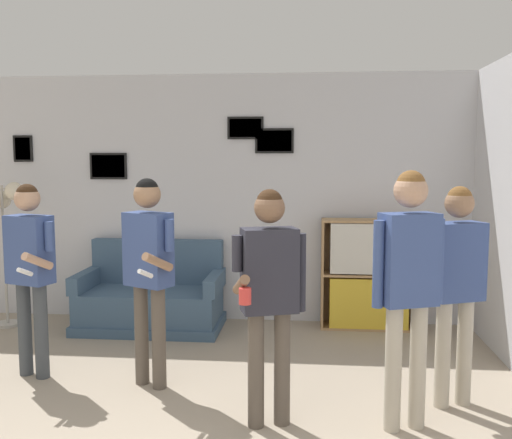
# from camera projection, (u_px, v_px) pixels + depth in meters

# --- Properties ---
(wall_back) EXTENTS (7.91, 0.08, 2.70)m
(wall_back) POSITION_uv_depth(u_px,v_px,m) (215.00, 198.00, 6.29)
(wall_back) COLOR silver
(wall_back) RESTS_ON ground_plane
(couch) EXTENTS (1.51, 0.80, 0.91)m
(couch) POSITION_uv_depth(u_px,v_px,m) (152.00, 300.00, 6.06)
(couch) COLOR #3D5670
(couch) RESTS_ON ground_plane
(bookshelf) EXTENTS (0.99, 0.30, 1.16)m
(bookshelf) POSITION_uv_depth(u_px,v_px,m) (368.00, 274.00, 6.00)
(bookshelf) COLOR #A87F51
(bookshelf) RESTS_ON ground_plane
(floor_lamp) EXTENTS (0.40, 0.44, 1.55)m
(floor_lamp) POSITION_uv_depth(u_px,v_px,m) (3.00, 215.00, 6.02)
(floor_lamp) COLOR #ADA89E
(floor_lamp) RESTS_ON ground_plane
(person_player_foreground_left) EXTENTS (0.48, 0.54, 1.59)m
(person_player_foreground_left) POSITION_uv_depth(u_px,v_px,m) (30.00, 261.00, 4.62)
(person_player_foreground_left) COLOR #3D4247
(person_player_foreground_left) RESTS_ON ground_plane
(person_player_foreground_center) EXTENTS (0.46, 0.58, 1.65)m
(person_player_foreground_center) POSITION_uv_depth(u_px,v_px,m) (148.00, 260.00, 4.42)
(person_player_foreground_center) COLOR brown
(person_player_foreground_center) RESTS_ON ground_plane
(person_watcher_holding_cup) EXTENTS (0.48, 0.50, 1.60)m
(person_watcher_holding_cup) POSITION_uv_depth(u_px,v_px,m) (269.00, 284.00, 3.75)
(person_watcher_holding_cup) COLOR brown
(person_watcher_holding_cup) RESTS_ON ground_plane
(person_spectator_near_bookshelf) EXTENTS (0.47, 0.31, 1.72)m
(person_spectator_near_bookshelf) POSITION_uv_depth(u_px,v_px,m) (408.00, 272.00, 3.70)
(person_spectator_near_bookshelf) COLOR #B7AD99
(person_spectator_near_bookshelf) RESTS_ON ground_plane
(person_spectator_far_right) EXTENTS (0.47, 0.31, 1.60)m
(person_spectator_far_right) POSITION_uv_depth(u_px,v_px,m) (457.00, 274.00, 4.07)
(person_spectator_far_right) COLOR #B7AD99
(person_spectator_far_right) RESTS_ON ground_plane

